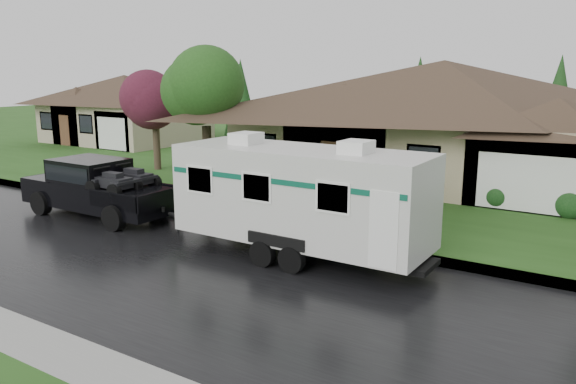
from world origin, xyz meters
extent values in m
plane|color=#244C17|center=(0.00, 0.00, 0.00)|extent=(140.00, 140.00, 0.00)
cube|color=black|center=(0.00, -2.00, 0.01)|extent=(140.00, 8.00, 0.01)
cube|color=gray|center=(0.00, 2.25, 0.07)|extent=(140.00, 0.50, 0.15)
cube|color=#244C17|center=(0.00, 15.00, 0.07)|extent=(140.00, 26.00, 0.15)
cube|color=#9C8F69|center=(2.00, 14.00, 1.65)|extent=(18.00, 10.00, 3.00)
pyramid|color=#36291D|center=(2.00, 14.00, 5.75)|extent=(19.44, 10.80, 2.60)
cube|color=#9C8F69|center=(7.40, 11.00, 1.50)|extent=(5.76, 4.00, 2.70)
cube|color=tan|center=(-22.00, 16.00, 1.55)|extent=(10.00, 8.00, 2.80)
pyramid|color=#36291D|center=(-22.00, 16.00, 4.95)|extent=(10.80, 8.64, 2.00)
cube|color=tan|center=(-19.00, 14.00, 1.41)|extent=(3.20, 4.00, 2.52)
cylinder|color=#382B1E|center=(-6.53, 6.91, 1.48)|extent=(0.41, 0.41, 2.66)
sphere|color=#285B1D|center=(-6.53, 6.91, 4.40)|extent=(3.68, 3.68, 3.68)
cylinder|color=#382B1E|center=(-11.35, 8.49, 1.25)|extent=(0.37, 0.37, 2.21)
sphere|color=#541A2C|center=(-11.35, 8.49, 3.67)|extent=(3.05, 3.05, 3.05)
sphere|color=#143814|center=(-4.30, 9.30, 0.65)|extent=(1.00, 1.00, 1.00)
sphere|color=#143814|center=(-1.78, 9.30, 0.65)|extent=(1.00, 1.00, 1.00)
sphere|color=#143814|center=(0.74, 9.30, 0.65)|extent=(1.00, 1.00, 1.00)
sphere|color=#143814|center=(3.26, 9.30, 0.65)|extent=(1.00, 1.00, 1.00)
sphere|color=#143814|center=(5.78, 9.30, 0.65)|extent=(1.00, 1.00, 1.00)
sphere|color=#143814|center=(8.30, 9.30, 0.65)|extent=(1.00, 1.00, 1.00)
cube|color=black|center=(-6.47, 0.69, 0.82)|extent=(6.32, 2.11, 0.91)
cube|color=black|center=(-8.79, 0.69, 1.11)|extent=(1.68, 2.05, 0.37)
cube|color=black|center=(-6.89, 0.69, 1.63)|extent=(2.53, 1.98, 0.95)
cube|color=black|center=(-6.89, 0.69, 1.68)|extent=(2.32, 2.02, 0.58)
cube|color=black|center=(-4.47, 0.69, 1.03)|extent=(2.32, 2.00, 0.06)
cylinder|color=black|center=(-8.47, -0.34, 0.44)|extent=(0.88, 0.34, 0.88)
cylinder|color=black|center=(-8.47, 1.72, 0.44)|extent=(0.88, 0.34, 0.88)
cylinder|color=black|center=(-4.47, -0.34, 0.44)|extent=(0.88, 0.34, 0.88)
cylinder|color=black|center=(-4.47, 1.72, 0.44)|extent=(0.88, 0.34, 0.88)
cube|color=silver|center=(2.23, 0.69, 1.87)|extent=(7.37, 2.53, 2.58)
cube|color=black|center=(2.23, 0.69, 0.42)|extent=(7.79, 1.26, 0.15)
cube|color=#0B523C|center=(2.23, 0.69, 2.44)|extent=(7.22, 2.55, 0.15)
cube|color=white|center=(0.34, 0.69, 3.33)|extent=(0.74, 0.84, 0.34)
cube|color=white|center=(3.92, 0.69, 3.33)|extent=(0.74, 0.84, 0.34)
cylinder|color=black|center=(1.76, -0.55, 0.37)|extent=(0.74, 0.25, 0.74)
cylinder|color=black|center=(1.76, 1.93, 0.37)|extent=(0.74, 0.25, 0.74)
cylinder|color=black|center=(2.70, -0.55, 0.37)|extent=(0.74, 0.25, 0.74)
cylinder|color=black|center=(2.70, 1.93, 0.37)|extent=(0.74, 0.25, 0.74)
camera|label=1|loc=(10.22, -12.56, 5.29)|focal=35.00mm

